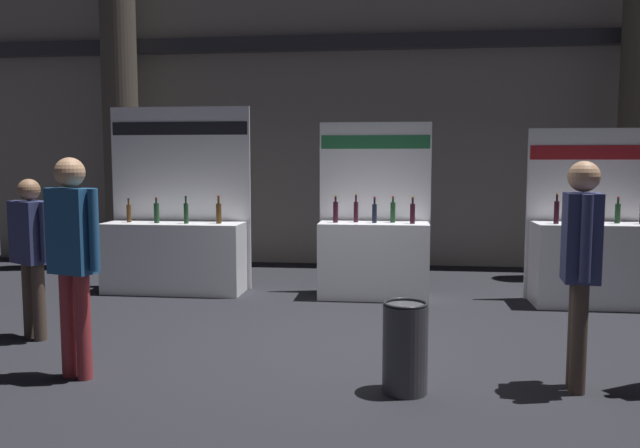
% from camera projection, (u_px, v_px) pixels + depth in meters
% --- Properties ---
extents(ground_plane, '(27.47, 27.47, 0.00)m').
position_uv_depth(ground_plane, '(347.00, 346.00, 6.09)').
color(ground_plane, black).
extents(hall_colonnade, '(13.74, 1.24, 6.84)m').
position_uv_depth(hall_colonnade, '(369.00, 67.00, 10.61)').
color(hall_colonnade, gray).
rests_on(hall_colonnade, ground_plane).
extents(exhibitor_booth_0, '(1.99, 0.66, 2.54)m').
position_uv_depth(exhibitor_booth_0, '(175.00, 248.00, 8.61)').
color(exhibitor_booth_0, white).
rests_on(exhibitor_booth_0, ground_plane).
extents(exhibitor_booth_1, '(1.50, 0.66, 2.31)m').
position_uv_depth(exhibitor_booth_1, '(374.00, 252.00, 8.29)').
color(exhibitor_booth_1, white).
rests_on(exhibitor_booth_1, ground_plane).
extents(exhibitor_booth_2, '(1.57, 0.66, 2.21)m').
position_uv_depth(exhibitor_booth_2, '(595.00, 258.00, 7.79)').
color(exhibitor_booth_2, white).
rests_on(exhibitor_booth_2, ground_plane).
extents(trash_bin, '(0.35, 0.35, 0.72)m').
position_uv_depth(trash_bin, '(405.00, 347.00, 4.85)').
color(trash_bin, '#38383D').
rests_on(trash_bin, ground_plane).
extents(visitor_4, '(0.29, 0.49, 1.79)m').
position_uv_depth(visitor_4, '(581.00, 255.00, 4.83)').
color(visitor_4, '#47382D').
rests_on(visitor_4, ground_plane).
extents(visitor_6, '(0.51, 0.42, 1.62)m').
position_uv_depth(visitor_6, '(31.00, 244.00, 6.26)').
color(visitor_6, '#47382D').
rests_on(visitor_6, ground_plane).
extents(visitor_7, '(0.52, 0.31, 1.82)m').
position_uv_depth(visitor_7, '(73.00, 248.00, 5.11)').
color(visitor_7, maroon).
rests_on(visitor_7, ground_plane).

